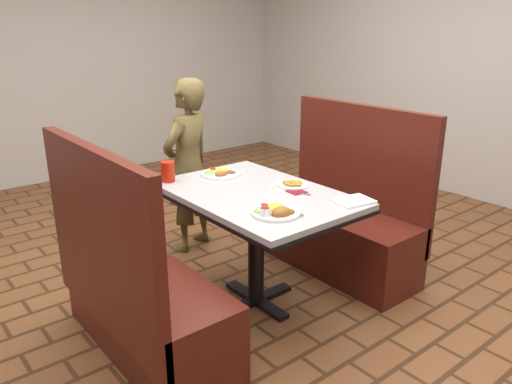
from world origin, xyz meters
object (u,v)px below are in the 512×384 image
Objects in this scene: booth_bench_left at (139,298)px; plantain_plate at (293,184)px; dining_table at (256,207)px; far_dinner_plate at (220,172)px; diner_person at (188,166)px; booth_bench_right at (342,225)px; near_dinner_plate at (275,209)px; red_tumbler at (168,172)px.

booth_bench_left is 1.13m from plantain_plate.
dining_table is at bearing 0.00° from booth_bench_left.
far_dinner_plate is (0.84, 0.42, 0.44)m from booth_bench_left.
plantain_plate is (0.21, -0.48, -0.01)m from far_dinner_plate.
diner_person reaches higher than dining_table.
booth_bench_right is at bearing 0.00° from booth_bench_left.
dining_table is 4.57× the size of near_dinner_plate.
booth_bench_right is at bearing -25.23° from red_tumbler.
booth_bench_right is 1.24m from diner_person.
diner_person reaches higher than far_dinner_plate.
diner_person is 1.38m from near_dinner_plate.
booth_bench_right is at bearing 5.71° from plantain_plate.
diner_person is 10.26× the size of red_tumbler.
far_dinner_plate is (0.04, 0.42, 0.12)m from dining_table.
red_tumbler is at bearing 45.99° from booth_bench_left.
far_dinner_plate is 0.35m from red_tumbler.
booth_bench_left reaches higher than dining_table.
red_tumbler reaches higher than near_dinner_plate.
diner_person is at bearing 95.80° from plantain_plate.
red_tumbler is (0.50, 0.52, 0.49)m from booth_bench_left.
booth_bench_left is at bearing 180.00° from booth_bench_right.
red_tumbler is (-1.10, 0.52, 0.49)m from booth_bench_right.
near_dinner_plate is at bearing -28.40° from booth_bench_left.
diner_person is 5.20× the size of far_dinner_plate.
near_dinner_plate is (-0.29, -1.34, 0.11)m from diner_person.
booth_bench_left is 0.87m from red_tumbler.
red_tumbler is at bearing 133.65° from plantain_plate.
booth_bench_right is 0.90× the size of diner_person.
booth_bench_left is 9.23× the size of red_tumbler.
dining_table is 0.86m from booth_bench_left.
booth_bench_right is at bearing -29.20° from far_dinner_plate.
booth_bench_right is 1.31m from red_tumbler.
plantain_plate is (1.05, -0.06, 0.43)m from booth_bench_left.
dining_table is 0.40m from near_dinner_plate.
booth_bench_right reaches higher than far_dinner_plate.
diner_person is (-0.66, 1.00, 0.34)m from booth_bench_right.
diner_person is at bearing 81.99° from dining_table.
dining_table is 0.27m from plantain_plate.
booth_bench_right is 0.70m from plantain_plate.
red_tumbler reaches higher than far_dinner_plate.
booth_bench_left is 1.60m from booth_bench_right.
booth_bench_right is at bearing 20.16° from near_dinner_plate.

